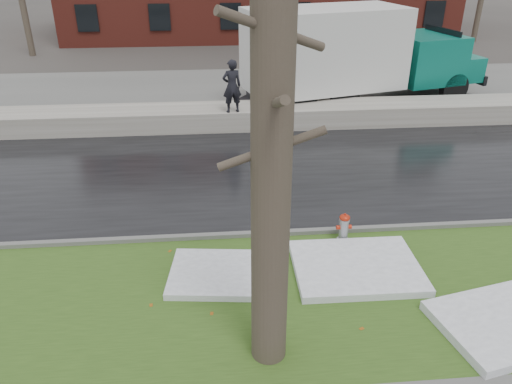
{
  "coord_description": "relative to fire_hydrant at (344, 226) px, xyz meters",
  "views": [
    {
      "loc": [
        -1.45,
        -8.88,
        6.3
      ],
      "look_at": [
        -0.56,
        1.37,
        1.0
      ],
      "focal_mm": 35.0,
      "sensor_mm": 36.0,
      "label": 1
    }
  ],
  "objects": [
    {
      "name": "snow_patch_far",
      "position": [
        -2.77,
        -1.12,
        -0.32
      ],
      "size": [
        2.36,
        1.83,
        0.14
      ],
      "primitive_type": "cube",
      "rotation": [
        0.0,
        0.0,
        -0.11
      ],
      "color": "white",
      "rests_on": "verge"
    },
    {
      "name": "verge",
      "position": [
        -1.38,
        -1.85,
        -0.41
      ],
      "size": [
        60.0,
        4.5,
        0.04
      ],
      "primitive_type": "cube",
      "color": "#2F4B19",
      "rests_on": "ground"
    },
    {
      "name": "tree",
      "position": [
        -2.08,
        -3.28,
        3.24
      ],
      "size": [
        1.5,
        1.78,
        7.2
      ],
      "rotation": [
        0.0,
        0.0,
        -0.39
      ],
      "color": "brown",
      "rests_on": "verge"
    },
    {
      "name": "parking_lot",
      "position": [
        -1.38,
        12.4,
        -0.41
      ],
      "size": [
        60.0,
        9.0,
        0.03
      ],
      "primitive_type": "cube",
      "color": "slate",
      "rests_on": "ground"
    },
    {
      "name": "curb",
      "position": [
        -1.38,
        0.4,
        -0.36
      ],
      "size": [
        60.0,
        0.15,
        0.14
      ],
      "primitive_type": "cube",
      "color": "slate",
      "rests_on": "ground"
    },
    {
      "name": "box_truck",
      "position": [
        2.75,
        10.33,
        1.64
      ],
      "size": [
        11.81,
        5.12,
        3.91
      ],
      "rotation": [
        0.0,
        0.0,
        0.26
      ],
      "color": "black",
      "rests_on": "ground"
    },
    {
      "name": "snowbank",
      "position": [
        -1.38,
        8.1,
        -0.05
      ],
      "size": [
        60.0,
        1.6,
        0.75
      ],
      "primitive_type": "cube",
      "color": "#ADA99E",
      "rests_on": "ground"
    },
    {
      "name": "snow_patch_near",
      "position": [
        0.01,
        -1.14,
        -0.31
      ],
      "size": [
        2.62,
        2.03,
        0.16
      ],
      "primitive_type": "cube",
      "rotation": [
        0.0,
        0.0,
        -0.01
      ],
      "color": "white",
      "rests_on": "verge"
    },
    {
      "name": "fire_hydrant",
      "position": [
        0.0,
        0.0,
        0.0
      ],
      "size": [
        0.35,
        0.3,
        0.72
      ],
      "rotation": [
        0.0,
        0.0,
        0.03
      ],
      "color": "gray",
      "rests_on": "verge"
    },
    {
      "name": "ground",
      "position": [
        -1.38,
        -0.6,
        -0.43
      ],
      "size": [
        120.0,
        120.0,
        0.0
      ],
      "primitive_type": "plane",
      "color": "#47423D",
      "rests_on": "ground"
    },
    {
      "name": "road",
      "position": [
        -1.38,
        3.9,
        -0.41
      ],
      "size": [
        60.0,
        7.0,
        0.03
      ],
      "primitive_type": "cube",
      "color": "black",
      "rests_on": "ground"
    },
    {
      "name": "worker",
      "position": [
        -2.19,
        7.5,
        1.25
      ],
      "size": [
        0.75,
        0.58,
        1.84
      ],
      "primitive_type": "imported",
      "rotation": [
        0.0,
        0.0,
        3.37
      ],
      "color": "black",
      "rests_on": "snowbank"
    }
  ]
}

